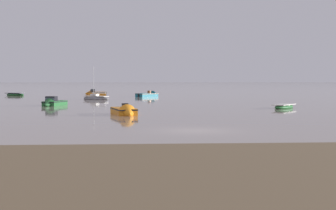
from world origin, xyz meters
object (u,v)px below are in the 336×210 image
object	(u,v)px
motorboat_moored_3	(125,112)
sailboat_moored_1	(96,98)
motorboat_moored_1	(52,104)
motorboat_moored_0	(94,93)
rowboat_moored_2	(284,107)
motorboat_moored_6	(150,95)
rowboat_moored_0	(15,95)

from	to	relation	value
motorboat_moored_3	sailboat_moored_1	world-z (taller)	sailboat_moored_1
motorboat_moored_1	motorboat_moored_0	bearing A→B (deg)	-164.89
motorboat_moored_0	rowboat_moored_2	xyz separation A→B (m)	(24.03, -51.82, -0.07)
rowboat_moored_2	motorboat_moored_1	bearing A→B (deg)	-67.71
motorboat_moored_1	motorboat_moored_6	size ratio (longest dim) A/B	1.00
rowboat_moored_0	motorboat_moored_6	bearing A→B (deg)	21.98
motorboat_moored_0	motorboat_moored_3	distance (m)	61.72
motorboat_moored_3	motorboat_moored_6	world-z (taller)	motorboat_moored_6
motorboat_moored_1	rowboat_moored_2	bearing A→B (deg)	92.21
sailboat_moored_1	motorboat_moored_6	bearing A→B (deg)	-89.77
rowboat_moored_2	motorboat_moored_6	distance (m)	40.54
motorboat_moored_3	rowboat_moored_2	xyz separation A→B (m)	(17.05, 9.50, -0.05)
motorboat_moored_6	sailboat_moored_1	world-z (taller)	sailboat_moored_1
motorboat_moored_0	rowboat_moored_2	world-z (taller)	motorboat_moored_0
motorboat_moored_1	sailboat_moored_1	bearing A→B (deg)	-174.32
motorboat_moored_3	motorboat_moored_6	xyz separation A→B (m)	(3.81, 47.82, 0.01)
rowboat_moored_0	motorboat_moored_6	xyz separation A→B (m)	(25.03, -7.11, 0.04)
motorboat_moored_3	motorboat_moored_6	distance (m)	47.97
motorboat_moored_1	rowboat_moored_0	world-z (taller)	motorboat_moored_1
motorboat_moored_1	rowboat_moored_2	size ratio (longest dim) A/B	1.17
rowboat_moored_2	sailboat_moored_1	bearing A→B (deg)	-102.09
rowboat_moored_0	motorboat_moored_3	bearing A→B (deg)	-31.04
sailboat_moored_1	motorboat_moored_1	bearing A→B (deg)	113.15
motorboat_moored_0	motorboat_moored_3	world-z (taller)	motorboat_moored_0
motorboat_moored_0	rowboat_moored_2	distance (m)	57.12
motorboat_moored_0	sailboat_moored_1	distance (m)	26.17
motorboat_moored_3	rowboat_moored_2	bearing A→B (deg)	106.82
motorboat_moored_3	rowboat_moored_0	distance (m)	58.89
motorboat_moored_3	rowboat_moored_0	bearing A→B (deg)	-171.20
motorboat_moored_3	sailboat_moored_1	xyz separation A→B (m)	(-4.89, 35.24, 0.00)
motorboat_moored_1	motorboat_moored_6	world-z (taller)	motorboat_moored_1
motorboat_moored_3	rowboat_moored_2	distance (m)	19.52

